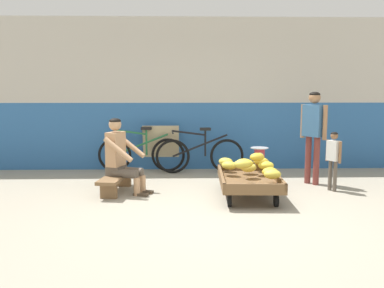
{
  "coord_description": "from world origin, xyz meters",
  "views": [
    {
      "loc": [
        -0.47,
        -5.03,
        1.6
      ],
      "look_at": [
        -0.3,
        1.3,
        0.75
      ],
      "focal_mm": 39.54,
      "sensor_mm": 36.0,
      "label": 1
    }
  ],
  "objects": [
    {
      "name": "low_bench",
      "position": [
        -1.46,
        1.36,
        0.2
      ],
      "size": [
        0.46,
        1.13,
        0.27
      ],
      "color": "brown",
      "rests_on": "ground"
    },
    {
      "name": "ground_plane",
      "position": [
        0.0,
        0.0,
        0.0
      ],
      "size": [
        80.0,
        80.0,
        0.0
      ],
      "primitive_type": "plane",
      "color": "gray"
    },
    {
      "name": "bicycle_far_left",
      "position": [
        -0.12,
        2.78,
        0.35
      ],
      "size": [
        1.66,
        0.48,
        0.86
      ],
      "color": "black",
      "rests_on": "ground"
    },
    {
      "name": "customer_child",
      "position": [
        1.89,
        1.34,
        0.57
      ],
      "size": [
        0.2,
        0.26,
        0.92
      ],
      "color": "brown",
      "rests_on": "ground"
    },
    {
      "name": "weighing_scale",
      "position": [
        0.86,
        2.0,
        0.45
      ],
      "size": [
        0.3,
        0.3,
        0.29
      ],
      "color": "#28282D",
      "rests_on": "plastic_crate"
    },
    {
      "name": "customer_adult",
      "position": [
        1.71,
        1.82,
        0.95
      ],
      "size": [
        0.36,
        0.4,
        1.53
      ],
      "color": "brown",
      "rests_on": "ground"
    },
    {
      "name": "vendor_seated",
      "position": [
        -1.38,
        1.33,
        0.57
      ],
      "size": [
        0.74,
        0.62,
        1.14
      ],
      "color": "tan",
      "rests_on": "ground"
    },
    {
      "name": "banana_pile",
      "position": [
        0.57,
        1.11,
        0.46
      ],
      "size": [
        0.86,
        1.24,
        0.25
      ],
      "color": "gold",
      "rests_on": "banana_cart"
    },
    {
      "name": "back_wall",
      "position": [
        0.0,
        3.32,
        1.46
      ],
      "size": [
        16.0,
        0.3,
        2.93
      ],
      "color": "#2D609E",
      "rests_on": "ground"
    },
    {
      "name": "bicycle_near_left",
      "position": [
        -1.23,
        2.95,
        0.35
      ],
      "size": [
        1.66,
        0.48,
        0.86
      ],
      "color": "black",
      "rests_on": "ground"
    },
    {
      "name": "shopping_bag",
      "position": [
        0.99,
        1.54,
        0.12
      ],
      "size": [
        0.18,
        0.12,
        0.24
      ],
      "primitive_type": "cube",
      "color": "#D13D4C",
      "rests_on": "ground"
    },
    {
      "name": "banana_cart",
      "position": [
        0.52,
        1.0,
        0.24
      ],
      "size": [
        0.9,
        1.47,
        0.36
      ],
      "color": "brown",
      "rests_on": "ground"
    },
    {
      "name": "sign_board",
      "position": [
        -0.86,
        3.13,
        0.44
      ],
      "size": [
        0.7,
        0.25,
        0.88
      ],
      "color": "#C6B289",
      "rests_on": "ground"
    },
    {
      "name": "plastic_crate",
      "position": [
        0.86,
        2.0,
        0.15
      ],
      "size": [
        0.36,
        0.28,
        0.3
      ],
      "color": "#19847F",
      "rests_on": "ground"
    }
  ]
}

